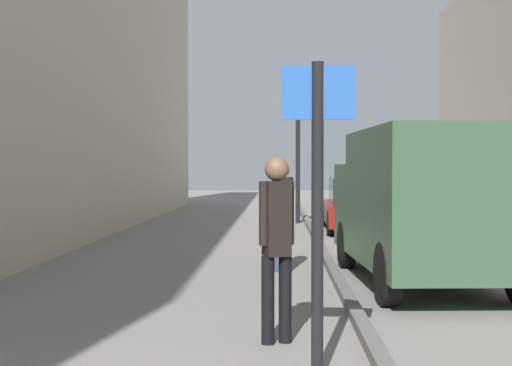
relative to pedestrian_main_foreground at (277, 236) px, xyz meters
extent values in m
plane|color=gray|center=(-0.67, 6.44, -1.06)|extent=(80.00, 80.00, 0.00)
cube|color=#615F5B|center=(0.91, 6.44, -1.00)|extent=(0.16, 40.00, 0.12)
cylinder|color=black|center=(-0.09, -0.03, -0.63)|extent=(0.13, 0.13, 0.87)
cylinder|color=black|center=(0.09, 0.03, -0.63)|extent=(0.13, 0.13, 0.87)
cube|color=black|center=(0.00, 0.00, 0.17)|extent=(0.30, 0.28, 0.74)
cylinder|color=black|center=(-0.12, -0.05, 0.23)|extent=(0.10, 0.10, 0.63)
cylinder|color=black|center=(0.12, 0.05, 0.23)|extent=(0.10, 0.10, 0.63)
sphere|color=brown|center=(0.00, 0.00, 0.66)|extent=(0.24, 0.24, 0.24)
cylinder|color=#2D3851|center=(0.18, 4.80, -0.64)|extent=(0.13, 0.13, 0.85)
cylinder|color=#2D3851|center=(0.00, 4.76, -0.64)|extent=(0.13, 0.13, 0.85)
cube|color=black|center=(0.09, 4.78, 0.15)|extent=(0.28, 0.25, 0.73)
cylinder|color=black|center=(0.21, 4.81, 0.21)|extent=(0.10, 0.10, 0.62)
cylinder|color=black|center=(-0.04, 4.75, 0.21)|extent=(0.10, 0.10, 0.62)
sphere|color=tan|center=(0.09, 4.78, 0.63)|extent=(0.24, 0.24, 0.24)
cube|color=#335138|center=(2.18, 3.03, 0.24)|extent=(2.11, 3.64, 1.94)
cube|color=#335138|center=(2.04, 5.49, 0.00)|extent=(1.99, 1.48, 1.45)
cube|color=black|center=(2.02, 5.97, 0.32)|extent=(1.61, 0.13, 0.64)
cylinder|color=black|center=(1.20, 5.30, -0.66)|extent=(0.27, 0.81, 0.80)
cylinder|color=black|center=(2.91, 5.40, -0.66)|extent=(0.27, 0.81, 0.80)
cylinder|color=black|center=(1.39, 1.92, -0.66)|extent=(0.27, 0.81, 0.80)
cube|color=maroon|center=(2.21, 12.39, -0.57)|extent=(1.90, 4.24, 0.55)
cube|color=black|center=(2.21, 12.39, 0.05)|extent=(1.57, 2.56, 0.68)
cylinder|color=black|center=(1.42, 13.84, -0.74)|extent=(0.22, 0.64, 0.64)
cylinder|color=black|center=(3.06, 13.80, -0.74)|extent=(0.22, 0.64, 0.64)
cylinder|color=black|center=(1.35, 10.98, -0.74)|extent=(0.22, 0.64, 0.64)
cylinder|color=black|center=(2.99, 10.94, -0.74)|extent=(0.22, 0.64, 0.64)
cylinder|color=black|center=(0.34, -1.17, 0.24)|extent=(0.10, 0.10, 2.60)
cube|color=#2659B2|center=(0.34, -1.17, 1.29)|extent=(0.60, 0.08, 0.44)
cylinder|color=black|center=(0.62, 14.98, 1.19)|extent=(0.14, 0.14, 4.50)
sphere|color=beige|center=(0.62, 14.98, 3.56)|extent=(0.28, 0.28, 0.28)
camera|label=1|loc=(0.02, -6.93, 0.68)|focal=49.49mm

